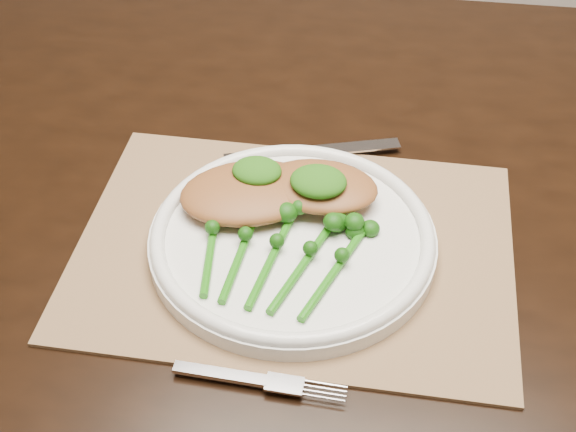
% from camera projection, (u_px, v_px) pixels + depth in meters
% --- Properties ---
extents(dining_table, '(1.64, 0.98, 0.75)m').
position_uv_depth(dining_table, '(349.00, 401.00, 1.09)').
color(dining_table, black).
rests_on(dining_table, ground).
extents(placemat, '(0.43, 0.32, 0.00)m').
position_uv_depth(placemat, '(294.00, 248.00, 0.78)').
color(placemat, brown).
rests_on(placemat, dining_table).
extents(dinner_plate, '(0.28, 0.28, 0.03)m').
position_uv_depth(dinner_plate, '(293.00, 238.00, 0.77)').
color(dinner_plate, white).
rests_on(dinner_plate, placemat).
extents(knife, '(0.19, 0.08, 0.01)m').
position_uv_depth(knife, '(295.00, 153.00, 0.88)').
color(knife, silver).
rests_on(knife, placemat).
extents(fork, '(0.15, 0.02, 0.00)m').
position_uv_depth(fork, '(270.00, 382.00, 0.66)').
color(fork, silver).
rests_on(fork, placemat).
extents(chicken_fillet_left, '(0.16, 0.14, 0.03)m').
position_uv_depth(chicken_fillet_left, '(250.00, 192.00, 0.79)').
color(chicken_fillet_left, brown).
rests_on(chicken_fillet_left, dinner_plate).
extents(chicken_fillet_right, '(0.12, 0.08, 0.02)m').
position_uv_depth(chicken_fillet_right, '(319.00, 186.00, 0.79)').
color(chicken_fillet_right, brown).
rests_on(chicken_fillet_right, dinner_plate).
extents(pesto_dollop_left, '(0.05, 0.04, 0.02)m').
position_uv_depth(pesto_dollop_left, '(257.00, 171.00, 0.79)').
color(pesto_dollop_left, '#154509').
rests_on(pesto_dollop_left, chicken_fillet_left).
extents(pesto_dollop_right, '(0.06, 0.05, 0.02)m').
position_uv_depth(pesto_dollop_right, '(318.00, 181.00, 0.78)').
color(pesto_dollop_right, '#154509').
rests_on(pesto_dollop_right, chicken_fillet_right).
extents(broccolini_bundle, '(0.15, 0.17, 0.04)m').
position_uv_depth(broccolini_bundle, '(271.00, 260.00, 0.74)').
color(broccolini_bundle, '#1A650D').
rests_on(broccolini_bundle, dinner_plate).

